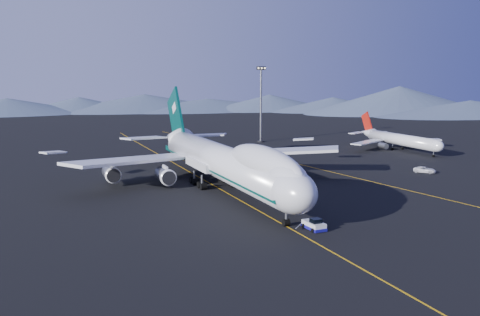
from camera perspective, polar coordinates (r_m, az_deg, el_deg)
name	(u,v)px	position (r m, az deg, el deg)	size (l,w,h in m)	color
ground	(223,191)	(103.71, -1.86, -3.49)	(500.00, 500.00, 0.00)	black
taxiway_line_main	(223,190)	(103.71, -1.86, -3.48)	(0.25, 220.00, 0.01)	#D3970C
taxiway_line_side	(328,171)	(125.70, 9.38, -1.40)	(0.25, 200.00, 0.01)	#D3970C
boeing_747	(222,161)	(102.64, -1.88, -0.32)	(59.62, 72.43, 19.37)	silver
pushback_tug	(314,226)	(78.98, 7.89, -7.16)	(2.42, 4.08, 1.74)	silver
second_jet	(398,139)	(164.92, 16.55, 1.91)	(32.45, 36.67, 10.43)	silver
service_van	(425,170)	(129.12, 19.11, -1.20)	(2.26, 4.91, 1.36)	white
floodlight_mast	(261,104)	(176.55, 2.25, 5.78)	(3.06, 2.29, 24.75)	black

